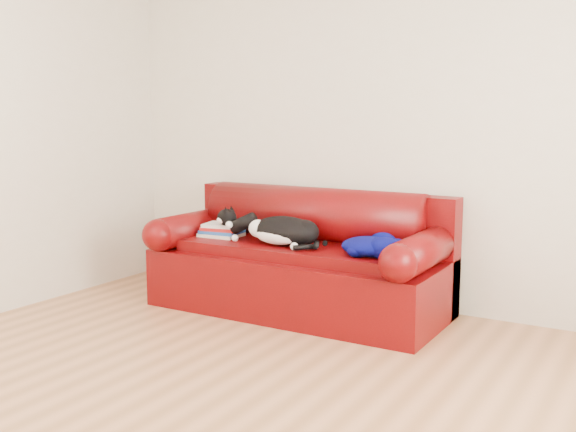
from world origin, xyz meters
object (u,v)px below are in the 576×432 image
object	(u,v)px
sofa_base	(298,279)
cat	(283,231)
blanket	(372,246)
book_stack	(222,230)

from	to	relation	value
sofa_base	cat	distance (m)	0.39
sofa_base	blanket	world-z (taller)	blanket
sofa_base	book_stack	bearing A→B (deg)	-174.83
book_stack	blanket	bearing A→B (deg)	-2.45
sofa_base	cat	world-z (taller)	cat
sofa_base	book_stack	xyz separation A→B (m)	(-0.63, -0.06, 0.31)
sofa_base	blanket	distance (m)	0.71
cat	blanket	world-z (taller)	cat
book_stack	cat	bearing A→B (deg)	-7.07
book_stack	cat	distance (m)	0.58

